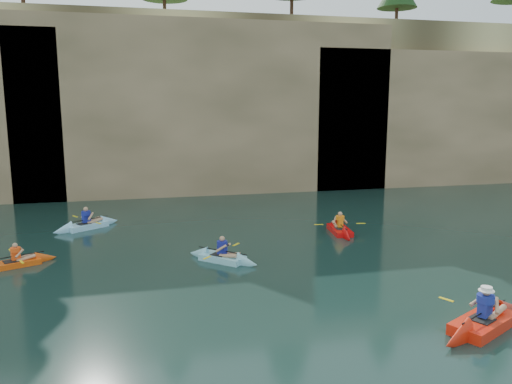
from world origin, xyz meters
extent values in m
plane|color=black|center=(0.00, 0.00, 0.00)|extent=(160.00, 160.00, 0.00)
cube|color=#CCBC7C|center=(0.00, 30.00, 6.00)|extent=(70.00, 16.00, 12.00)
cube|color=tan|center=(2.00, 22.60, 5.70)|extent=(24.00, 2.40, 11.40)
cube|color=tan|center=(22.00, 22.60, 4.92)|extent=(26.00, 2.40, 9.84)
cube|color=black|center=(-4.00, 21.95, 1.60)|extent=(3.50, 1.00, 3.20)
cube|color=black|center=(10.00, 21.95, 2.25)|extent=(5.00, 1.00, 4.50)
cube|color=red|center=(6.00, 0.60, 0.17)|extent=(3.05, 2.16, 0.34)
cone|color=red|center=(7.24, 1.23, 0.17)|extent=(1.33, 1.26, 0.88)
cone|color=red|center=(4.76, -0.03, 0.17)|extent=(1.33, 1.26, 0.88)
cube|color=black|center=(5.87, 0.54, 0.31)|extent=(0.74, 0.74, 0.04)
cube|color=navy|center=(6.00, 0.60, 0.63)|extent=(0.45, 0.39, 0.56)
sphere|color=tan|center=(6.00, 0.60, 1.04)|extent=(0.24, 0.24, 0.24)
cylinder|color=black|center=(6.00, 0.60, 0.48)|extent=(2.12, 1.10, 0.04)
cube|color=yellow|center=(5.51, 1.57, 0.48)|extent=(0.26, 0.41, 0.02)
cylinder|color=white|center=(6.00, 0.60, 1.08)|extent=(0.40, 0.40, 0.11)
cube|color=#E34E0E|center=(-7.17, 9.01, 0.12)|extent=(2.28, 1.52, 0.24)
cone|color=#E34E0E|center=(-6.23, 9.43, 0.12)|extent=(0.97, 0.91, 0.66)
cube|color=black|center=(-7.31, 8.94, 0.21)|extent=(0.67, 0.60, 0.04)
cube|color=#FF5015|center=(-7.17, 9.01, 0.46)|extent=(0.35, 0.30, 0.44)
sphere|color=tan|center=(-7.17, 9.01, 0.78)|extent=(0.18, 0.18, 0.18)
cylinder|color=black|center=(-7.17, 9.01, 0.38)|extent=(1.78, 0.82, 0.04)
cube|color=yellow|center=(-7.53, 9.80, 0.38)|extent=(0.24, 0.42, 0.02)
cube|color=yellow|center=(-6.82, 8.21, 0.38)|extent=(0.24, 0.42, 0.02)
cube|color=#86CCE0|center=(0.24, 7.84, 0.13)|extent=(2.23, 2.16, 0.27)
cone|color=#86CCE0|center=(1.05, 7.08, 0.13)|extent=(1.10, 1.10, 0.73)
cone|color=#86CCE0|center=(-0.56, 8.60, 0.13)|extent=(1.10, 1.10, 0.73)
cube|color=black|center=(0.13, 7.94, 0.24)|extent=(0.71, 0.71, 0.04)
cube|color=navy|center=(0.24, 7.84, 0.52)|extent=(0.39, 0.38, 0.49)
sphere|color=tan|center=(0.24, 7.84, 0.87)|extent=(0.20, 0.20, 0.20)
cylinder|color=black|center=(0.24, 7.84, 0.41)|extent=(1.59, 1.50, 0.04)
cube|color=yellow|center=(0.91, 8.55, 0.41)|extent=(0.35, 0.36, 0.02)
cube|color=yellow|center=(-0.42, 7.13, 0.41)|extent=(0.35, 0.36, 0.02)
cube|color=red|center=(6.19, 10.77, 0.14)|extent=(1.08, 2.64, 0.27)
cone|color=red|center=(6.34, 11.97, 0.14)|extent=(0.84, 0.99, 0.74)
cone|color=red|center=(6.05, 9.57, 0.14)|extent=(0.84, 0.99, 0.74)
cube|color=black|center=(6.18, 10.62, 0.24)|extent=(0.53, 0.60, 0.04)
cube|color=orange|center=(6.19, 10.77, 0.53)|extent=(0.26, 0.36, 0.49)
sphere|color=tan|center=(6.19, 10.77, 0.88)|extent=(0.21, 0.21, 0.21)
cylinder|color=black|center=(6.19, 10.77, 0.41)|extent=(0.30, 2.17, 0.04)
cube|color=yellow|center=(5.21, 10.89, 0.41)|extent=(0.43, 0.13, 0.02)
cube|color=yellow|center=(7.18, 10.65, 0.41)|extent=(0.43, 0.13, 0.02)
cube|color=#98DAFF|center=(-5.21, 14.28, 0.14)|extent=(2.60, 2.17, 0.29)
cone|color=#98DAFF|center=(-4.21, 14.98, 0.14)|extent=(1.20, 1.17, 0.78)
cone|color=#98DAFF|center=(-6.22, 13.57, 0.14)|extent=(1.20, 1.17, 0.78)
cube|color=black|center=(-5.33, 14.19, 0.26)|extent=(0.73, 0.71, 0.04)
cube|color=navy|center=(-5.21, 14.28, 0.56)|extent=(0.42, 0.39, 0.52)
sphere|color=tan|center=(-5.21, 14.28, 0.93)|extent=(0.22, 0.22, 0.22)
cylinder|color=black|center=(-5.21, 14.28, 0.43)|extent=(1.90, 1.36, 0.04)
cube|color=yellow|center=(-5.82, 15.14, 0.43)|extent=(0.31, 0.39, 0.02)
cube|color=yellow|center=(-4.61, 13.41, 0.43)|extent=(0.31, 0.39, 0.02)
camera|label=1|loc=(-2.66, -10.00, 5.84)|focal=35.00mm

